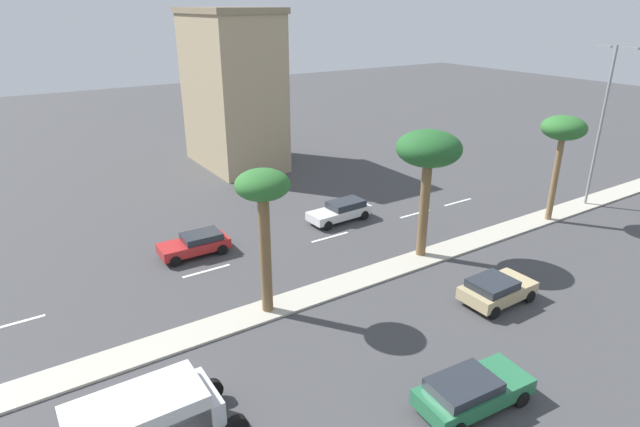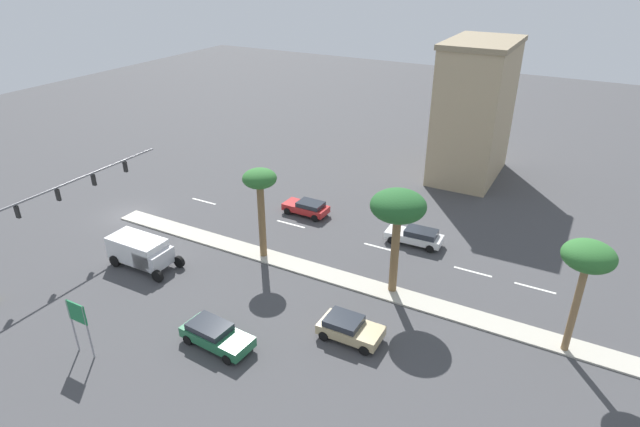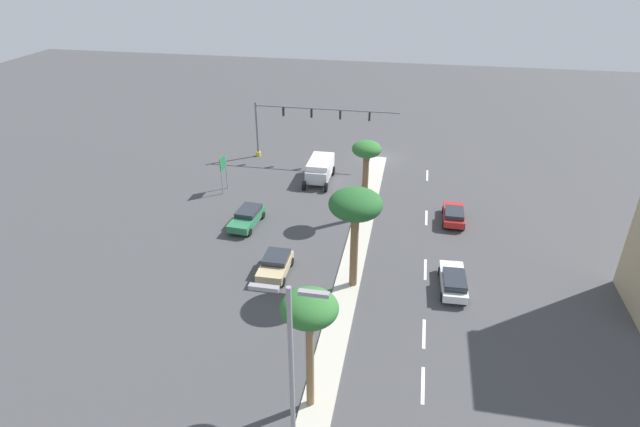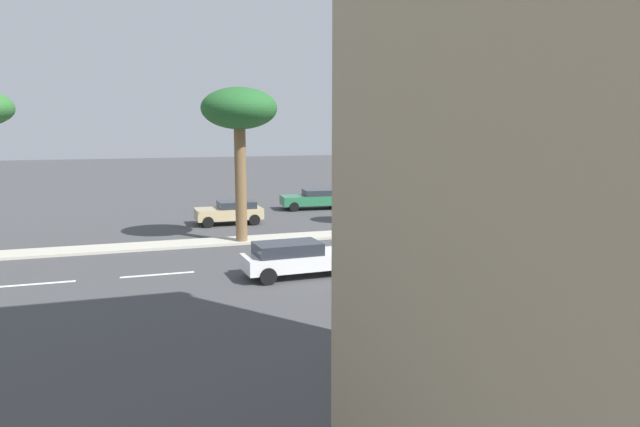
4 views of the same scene
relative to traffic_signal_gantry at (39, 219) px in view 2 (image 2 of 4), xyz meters
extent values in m
plane|color=#424244|center=(-9.24, 25.56, -4.28)|extent=(160.00, 160.00, 0.00)
cube|color=#B7B2A3|center=(-9.24, 33.43, -4.22)|extent=(1.80, 70.79, 0.12)
cube|color=silver|center=(-14.78, 2.03, -4.27)|extent=(0.20, 2.80, 0.01)
cube|color=silver|center=(-14.78, 11.65, -4.27)|extent=(0.20, 2.80, 0.01)
cube|color=silver|center=(-14.78, 20.04, -4.27)|extent=(0.20, 2.80, 0.01)
cube|color=silver|center=(-14.78, 27.41, -4.27)|extent=(0.20, 2.80, 0.01)
cube|color=silver|center=(-14.78, 31.77, -4.27)|extent=(0.20, 2.80, 0.01)
cylinder|color=slate|center=(-3.43, 0.00, 1.68)|extent=(15.79, 0.16, 0.16)
cube|color=black|center=(1.31, 0.00, 1.13)|extent=(0.20, 0.32, 0.90)
sphere|color=yellow|center=(1.31, -0.12, 1.13)|extent=(0.18, 0.18, 0.18)
cube|color=black|center=(-1.85, 0.00, 1.13)|extent=(0.20, 0.32, 0.90)
sphere|color=yellow|center=(-1.85, -0.12, 1.13)|extent=(0.18, 0.18, 0.18)
cube|color=black|center=(-5.01, 0.00, 1.13)|extent=(0.20, 0.32, 0.90)
sphere|color=yellow|center=(-5.01, -0.12, 1.13)|extent=(0.18, 0.18, 0.18)
cube|color=black|center=(-8.17, 0.00, 1.13)|extent=(0.20, 0.32, 0.90)
sphere|color=yellow|center=(-8.17, -0.12, 1.13)|extent=(0.18, 0.18, 0.18)
cylinder|color=gray|center=(4.95, 9.05, -2.47)|extent=(0.10, 0.10, 3.63)
cylinder|color=gray|center=(4.95, 10.36, -2.47)|extent=(0.10, 0.10, 3.63)
cube|color=#19723F|center=(4.95, 9.71, -1.30)|extent=(0.08, 1.45, 1.29)
cube|color=tan|center=(-33.33, 22.01, 2.34)|extent=(10.10, 6.01, 13.23)
cube|color=gray|center=(-33.33, 22.01, 9.20)|extent=(10.40, 6.31, 0.50)
cylinder|color=brown|center=(-9.21, 12.62, -1.17)|extent=(0.53, 0.53, 5.98)
ellipsoid|color=#2D6B2D|center=(-9.21, 12.62, 2.26)|extent=(2.51, 2.51, 1.38)
cylinder|color=brown|center=(-9.63, 23.08, -1.24)|extent=(0.56, 0.56, 5.83)
ellipsoid|color=#235B28|center=(-9.63, 23.08, 2.31)|extent=(3.65, 3.65, 2.01)
cylinder|color=olive|center=(-8.85, 34.30, -1.21)|extent=(0.42, 0.42, 5.90)
ellipsoid|color=#2D6B2D|center=(-8.85, 34.30, 2.24)|extent=(2.86, 2.86, 1.57)
cube|color=tan|center=(-3.74, 22.72, -3.65)|extent=(1.99, 3.85, 0.63)
cube|color=#262B33|center=(-3.73, 22.24, -3.13)|extent=(1.79, 2.12, 0.40)
cylinder|color=black|center=(-4.68, 24.06, -3.96)|extent=(0.22, 0.64, 0.64)
cylinder|color=black|center=(-2.80, 24.07, -3.96)|extent=(0.22, 0.64, 0.64)
cylinder|color=black|center=(-4.67, 21.37, -3.96)|extent=(0.22, 0.64, 0.64)
cylinder|color=black|center=(-2.79, 21.38, -3.96)|extent=(0.22, 0.64, 0.64)
cube|color=silver|center=(-16.69, 22.11, -3.67)|extent=(1.90, 4.58, 0.57)
cube|color=#262B33|center=(-16.72, 22.67, -3.16)|extent=(1.64, 2.54, 0.46)
cylinder|color=black|center=(-15.82, 20.57, -3.96)|extent=(0.25, 0.65, 0.64)
cylinder|color=black|center=(-17.44, 20.50, -3.96)|extent=(0.25, 0.65, 0.64)
cylinder|color=black|center=(-15.95, 23.72, -3.96)|extent=(0.25, 0.65, 0.64)
cylinder|color=black|center=(-17.57, 23.65, -3.96)|extent=(0.25, 0.65, 0.64)
cube|color=red|center=(-17.09, 11.82, -3.67)|extent=(1.81, 4.08, 0.58)
cube|color=#262B33|center=(-17.08, 12.33, -3.18)|extent=(1.61, 2.25, 0.39)
cylinder|color=black|center=(-16.27, 10.39, -3.96)|extent=(0.23, 0.64, 0.64)
cylinder|color=black|center=(-17.94, 10.41, -3.96)|extent=(0.23, 0.64, 0.64)
cylinder|color=black|center=(-16.23, 13.23, -3.96)|extent=(0.23, 0.64, 0.64)
cylinder|color=black|center=(-17.90, 13.25, -3.96)|extent=(0.23, 0.64, 0.64)
cube|color=#287047|center=(0.66, 16.02, -3.64)|extent=(2.21, 4.62, 0.64)
cube|color=#262B33|center=(0.62, 15.46, -3.12)|extent=(1.87, 2.59, 0.39)
cylinder|color=black|center=(-0.12, 17.65, -3.96)|extent=(0.27, 0.65, 0.64)
cylinder|color=black|center=(1.67, 17.52, -3.96)|extent=(0.27, 0.65, 0.64)
cylinder|color=black|center=(-0.35, 14.52, -3.96)|extent=(0.27, 0.65, 0.64)
cylinder|color=black|center=(1.44, 14.39, -3.96)|extent=(0.27, 0.65, 0.64)
cube|color=silver|center=(-3.79, 6.66, -3.21)|extent=(2.22, 2.04, 1.24)
cube|color=silver|center=(-3.79, 5.07, -2.95)|extent=(2.22, 4.32, 1.75)
cylinder|color=black|center=(-4.90, 7.96, -3.83)|extent=(0.28, 0.90, 0.90)
cylinder|color=black|center=(-2.69, 7.96, -3.83)|extent=(0.28, 0.90, 0.90)
cylinder|color=black|center=(-4.90, 3.67, -3.83)|extent=(0.28, 0.90, 0.90)
cylinder|color=black|center=(-2.69, 3.67, -3.83)|extent=(0.28, 0.90, 0.90)
camera|label=1|loc=(10.41, 2.89, 9.64)|focal=29.16mm
camera|label=2|loc=(19.41, 33.27, 16.93)|focal=29.56mm
camera|label=3|loc=(-13.07, 53.58, 17.86)|focal=29.01mm
camera|label=4|loc=(-37.98, 28.48, 1.50)|focal=33.03mm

